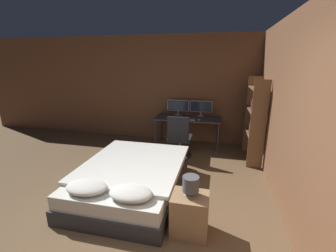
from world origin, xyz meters
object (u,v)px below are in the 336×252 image
monitor_left (178,106)px  bookshelf (256,117)px  nightstand (190,214)px  keyboard (186,120)px  bedside_lamp (191,184)px  computer_mouse (199,120)px  desk (188,121)px  office_chair (179,140)px  monitor_right (201,107)px  bed (132,178)px

monitor_left → bookshelf: size_ratio=0.32×
nightstand → keyboard: bearing=99.6°
keyboard → bedside_lamp: bearing=-80.4°
computer_mouse → bookshelf: bearing=-17.2°
desk → office_chair: office_chair is taller
bedside_lamp → keyboard: size_ratio=0.60×
monitor_right → keyboard: (-0.29, -0.49, -0.22)m
keyboard → office_chair: size_ratio=0.43×
bedside_lamp → office_chair: bearing=103.4°
bed → bedside_lamp: bedside_lamp is taller
keyboard → computer_mouse: computer_mouse is taller
bookshelf → bedside_lamp: bearing=-112.9°
computer_mouse → desk: bearing=140.8°
bed → monitor_left: 2.66m
office_chair → keyboard: bearing=82.9°
monitor_left → bookshelf: bearing=-25.7°
bed → nightstand: bearing=-34.2°
monitor_left → bookshelf: (1.77, -0.85, 0.01)m
bedside_lamp → desk: bedside_lamp is taller
monitor_right → office_chair: (-0.36, -1.01, -0.56)m
desk → monitor_left: bearing=140.1°
bookshelf → computer_mouse: bearing=162.8°
computer_mouse → office_chair: size_ratio=0.07×
monitor_right → nightstand: bearing=-86.9°
bookshelf → office_chair: bearing=-174.0°
desk → bookshelf: bearing=-22.3°
keyboard → monitor_left: bearing=121.0°
nightstand → bedside_lamp: (0.00, 0.00, 0.41)m
desk → monitor_right: (0.29, 0.24, 0.30)m
monitor_right → keyboard: size_ratio=1.36×
keyboard → office_chair: 0.63m
bed → keyboard: 2.19m
desk → computer_mouse: size_ratio=22.81×
keyboard → bookshelf: bearing=-13.9°
bedside_lamp → monitor_right: 3.26m
bed → bookshelf: (2.04, 1.70, 0.72)m
nightstand → bed: bearing=145.8°
computer_mouse → bookshelf: (1.18, -0.37, 0.22)m
monitor_left → office_chair: bearing=-77.4°
computer_mouse → bedside_lamp: bearing=-86.5°
bed → desk: 2.40m
computer_mouse → keyboard: bearing=180.0°
bed → desk: (0.56, 2.30, 0.41)m
nightstand → bedside_lamp: 0.41m
bedside_lamp → desk: bearing=98.8°
bedside_lamp → monitor_left: 3.34m
monitor_right → office_chair: size_ratio=0.59×
bed → nightstand: bed is taller
monitor_right → bed: bearing=-108.6°
monitor_left → monitor_right: size_ratio=1.00×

